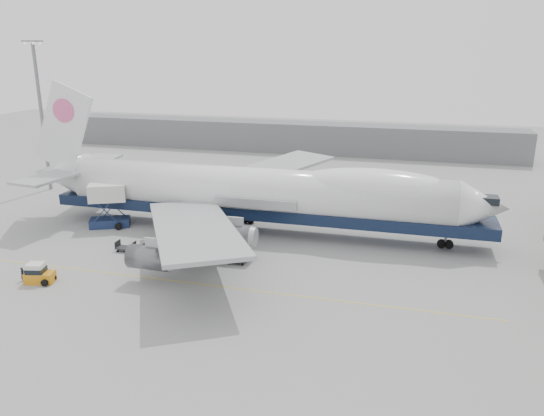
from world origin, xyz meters
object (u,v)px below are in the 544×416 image
(airliner, at_px, (260,192))
(ground_worker, at_px, (23,274))
(catering_truck, at_px, (108,203))
(baggage_tug, at_px, (38,274))

(airliner, xyz_separation_m, ground_worker, (-20.40, -22.26, -4.82))
(catering_truck, bearing_deg, ground_worker, -112.14)
(baggage_tug, height_order, ground_worker, baggage_tug)
(airliner, relative_size, catering_truck, 10.82)
(airliner, height_order, baggage_tug, airliner)
(airliner, bearing_deg, ground_worker, -132.50)
(airliner, relative_size, baggage_tug, 20.40)
(catering_truck, height_order, ground_worker, catering_truck)
(airliner, height_order, catering_truck, airliner)
(ground_worker, bearing_deg, catering_truck, -1.04)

